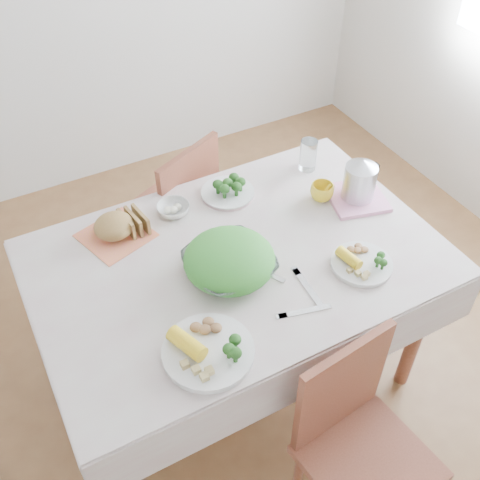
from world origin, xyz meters
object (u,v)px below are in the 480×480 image
dinner_plate_left (208,352)px  dinner_plate_right (362,264)px  chair_near (371,456)px  yellow_mug (322,192)px  dining_table (238,321)px  salad_bowl (230,265)px  electric_kettle (360,176)px  chair_far (165,209)px

dinner_plate_left → dinner_plate_right: 0.67m
chair_near → yellow_mug: size_ratio=8.93×
dining_table → salad_bowl: bearing=-138.0°
yellow_mug → salad_bowl: bearing=-160.2°
dinner_plate_right → electric_kettle: bearing=55.8°
chair_far → yellow_mug: chair_far is taller
chair_far → dinner_plate_right: bearing=87.3°
chair_far → electric_kettle: bearing=108.2°
chair_far → dining_table: bearing=67.0°
dining_table → yellow_mug: 0.64m
chair_far → dinner_plate_left: (-0.27, -1.06, 0.31)m
chair_far → electric_kettle: (0.61, -0.66, 0.42)m
dining_table → dinner_plate_left: bearing=-130.3°
dining_table → yellow_mug: (0.46, 0.13, 0.42)m
yellow_mug → electric_kettle: electric_kettle is taller
chair_far → electric_kettle: 0.99m
dining_table → salad_bowl: 0.43m
dining_table → salad_bowl: size_ratio=4.53×
chair_near → electric_kettle: 1.05m
chair_near → electric_kettle: bearing=52.1°
dinner_plate_left → electric_kettle: electric_kettle is taller
salad_bowl → dinner_plate_right: (0.44, -0.20, -0.03)m
dinner_plate_left → yellow_mug: 0.89m
electric_kettle → chair_near: bearing=-103.7°
electric_kettle → dining_table: bearing=-156.3°
dinner_plate_left → dining_table: bearing=49.7°
chair_far → dinner_plate_right: chair_far is taller
dining_table → chair_near: bearing=-83.5°
dinner_plate_left → yellow_mug: size_ratio=3.07×
dining_table → yellow_mug: yellow_mug is taller
chair_near → dinner_plate_right: (0.29, 0.50, 0.31)m
electric_kettle → salad_bowl: bearing=-151.9°
salad_bowl → yellow_mug: size_ratio=3.22×
chair_far → electric_kettle: electric_kettle is taller
yellow_mug → chair_near: bearing=-112.9°
dinner_plate_left → electric_kettle: (0.88, 0.40, 0.11)m
chair_near → dining_table: bearing=90.2°
dinner_plate_right → electric_kettle: electric_kettle is taller
dining_table → dinner_plate_right: dinner_plate_right is taller
dinner_plate_right → yellow_mug: yellow_mug is taller
chair_near → chair_far: bearing=87.9°
chair_far → dinner_plate_right: (0.40, -0.98, 0.31)m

